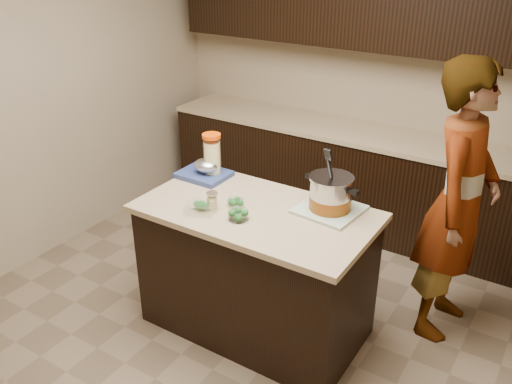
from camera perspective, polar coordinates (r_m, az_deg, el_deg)
ground_plane at (r=3.84m, az=0.00°, el=-13.81°), size 4.00×4.00×0.00m
room_shell at (r=3.04m, az=0.00°, el=11.84°), size 4.04×4.04×2.72m
back_cabinets at (r=4.76m, az=11.38°, el=6.89°), size 3.60×0.63×2.33m
island at (r=3.57m, az=0.00°, el=-8.22°), size 1.46×0.81×0.90m
dish_towel at (r=3.35m, az=7.75°, el=-1.84°), size 0.39×0.39×0.02m
stock_pot at (r=3.30m, az=7.85°, el=-0.32°), size 0.38×0.32×0.38m
lemonade_pitcher at (r=3.74m, az=-4.64°, el=3.64°), size 0.16×0.16×0.31m
mason_jar at (r=3.34m, az=-4.64°, el=-0.94°), size 0.09×0.09×0.12m
broccoli_tub_left at (r=3.37m, az=-2.15°, el=-1.16°), size 0.11×0.11×0.05m
broccoli_tub_right at (r=3.22m, az=-1.87°, el=-2.48°), size 0.15×0.15×0.06m
broccoli_tub_rect at (r=3.31m, az=-5.83°, el=-1.74°), size 0.21×0.18×0.06m
blue_tray at (r=3.77m, az=-5.41°, el=2.20°), size 0.34×0.27×0.13m
person at (r=3.60m, az=20.56°, el=-1.17°), size 0.47×0.69×1.83m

